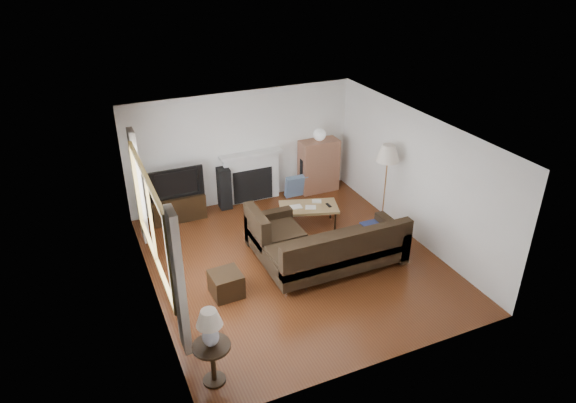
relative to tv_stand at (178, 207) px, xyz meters
name	(u,v)px	position (x,y,z in m)	size (l,w,h in m)	color
room	(295,201)	(1.55, -2.47, 0.98)	(5.10, 5.60, 2.54)	#542812
window	(151,219)	(-0.90, -2.67, 1.28)	(0.12, 2.74, 1.54)	olive
curtain_near	(179,283)	(-0.85, -4.19, 1.13)	(0.10, 0.35, 2.10)	beige
curtain_far	(139,187)	(-0.85, -1.15, 1.13)	(0.10, 0.35, 2.10)	beige
fireplace	(251,177)	(1.70, 0.17, 0.30)	(1.40, 0.26, 1.15)	white
tv_stand	(178,207)	(0.00, 0.00, 0.00)	(1.09, 0.49, 0.55)	black
television	(175,181)	(0.00, 0.00, 0.59)	(1.10, 0.14, 0.64)	black
speaker_left	(224,188)	(1.04, 0.08, 0.19)	(0.26, 0.31, 0.92)	black
speaker_right	(305,175)	(2.97, 0.08, 0.15)	(0.23, 0.28, 0.84)	black
bookshelf	(319,166)	(3.30, 0.03, 0.34)	(0.89, 0.42, 1.22)	#976046
globe_lamp	(320,135)	(3.30, 0.03, 1.09)	(0.28, 0.28, 0.28)	white
sectional_sofa	(337,247)	(2.15, -2.95, 0.16)	(2.68, 1.96, 0.86)	black
coffee_table	(309,216)	(2.36, -1.37, -0.05)	(1.16, 0.63, 0.45)	olive
footstool	(226,284)	(0.12, -2.89, -0.07)	(0.49, 0.49, 0.42)	black
floor_lamp	(385,187)	(3.73, -1.99, 0.61)	(0.46, 0.46, 1.77)	#C88545
side_table	(213,363)	(-0.60, -4.61, 0.04)	(0.50, 0.50, 0.63)	black
table_lamp	(210,329)	(-0.60, -4.61, 0.63)	(0.34, 0.34, 0.55)	silver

